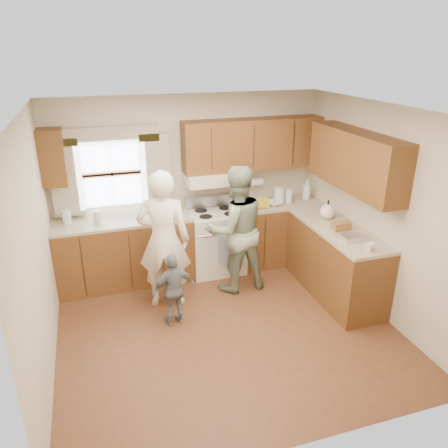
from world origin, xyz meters
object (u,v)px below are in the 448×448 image
object	(u,v)px
stove	(216,240)
child	(174,290)
woman_left	(164,240)
woman_right	(236,230)

from	to	relation	value
stove	child	distance (m)	1.43
woman_left	woman_right	xyz separation A→B (m)	(0.96, 0.11, -0.03)
woman_left	child	bearing A→B (deg)	108.24
stove	woman_right	bearing A→B (deg)	-80.06
woman_left	woman_right	bearing A→B (deg)	-157.05
woman_right	child	xyz separation A→B (m)	(-0.95, -0.57, -0.41)
child	stove	bearing A→B (deg)	-136.81
woman_left	woman_right	world-z (taller)	woman_left
woman_left	child	xyz separation A→B (m)	(0.01, -0.46, -0.44)
stove	child	world-z (taller)	stove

